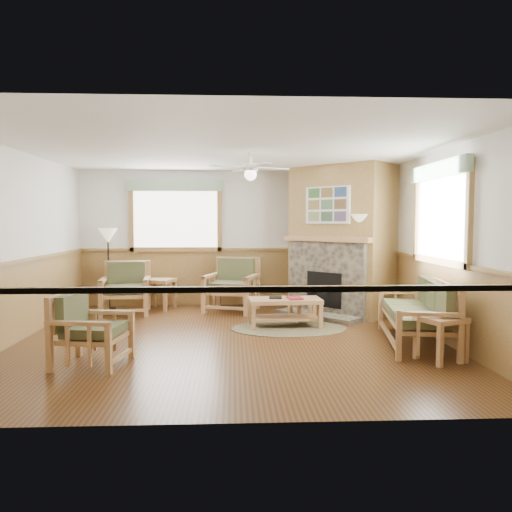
{
  "coord_description": "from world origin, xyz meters",
  "views": [
    {
      "loc": [
        0.03,
        -7.08,
        1.69
      ],
      "look_at": [
        0.4,
        0.7,
        1.15
      ],
      "focal_mm": 35.0,
      "sensor_mm": 36.0,
      "label": 1
    }
  ],
  "objects_px": {
    "sofa": "(415,312)",
    "armchair_left": "(92,329)",
    "end_table_sofa": "(441,339)",
    "floor_lamp_right": "(362,267)",
    "armchair_back_left": "(125,288)",
    "coffee_table": "(285,313)",
    "end_table_chairs": "(160,294)",
    "floor_lamp_left": "(109,269)",
    "footstool": "(305,310)",
    "armchair_back_right": "(232,285)"
  },
  "relations": [
    {
      "from": "footstool",
      "to": "floor_lamp_right",
      "type": "height_order",
      "value": "floor_lamp_right"
    },
    {
      "from": "floor_lamp_right",
      "to": "end_table_sofa",
      "type": "bearing_deg",
      "value": -83.81
    },
    {
      "from": "end_table_sofa",
      "to": "footstool",
      "type": "distance_m",
      "value": 2.81
    },
    {
      "from": "floor_lamp_left",
      "to": "armchair_left",
      "type": "bearing_deg",
      "value": -79.13
    },
    {
      "from": "armchair_back_left",
      "to": "end_table_sofa",
      "type": "relative_size",
      "value": 1.75
    },
    {
      "from": "floor_lamp_left",
      "to": "floor_lamp_right",
      "type": "relative_size",
      "value": 0.86
    },
    {
      "from": "armchair_back_left",
      "to": "armchair_back_right",
      "type": "height_order",
      "value": "armchair_back_right"
    },
    {
      "from": "end_table_chairs",
      "to": "floor_lamp_left",
      "type": "relative_size",
      "value": 0.37
    },
    {
      "from": "armchair_back_left",
      "to": "floor_lamp_left",
      "type": "distance_m",
      "value": 0.71
    },
    {
      "from": "sofa",
      "to": "armchair_back_right",
      "type": "distance_m",
      "value": 3.66
    },
    {
      "from": "armchair_back_right",
      "to": "armchair_left",
      "type": "distance_m",
      "value": 3.82
    },
    {
      "from": "sofa",
      "to": "armchair_left",
      "type": "distance_m",
      "value": 4.25
    },
    {
      "from": "armchair_back_right",
      "to": "footstool",
      "type": "height_order",
      "value": "armchair_back_right"
    },
    {
      "from": "end_table_sofa",
      "to": "floor_lamp_left",
      "type": "distance_m",
      "value": 6.21
    },
    {
      "from": "armchair_back_left",
      "to": "armchair_left",
      "type": "relative_size",
      "value": 1.12
    },
    {
      "from": "end_table_sofa",
      "to": "floor_lamp_right",
      "type": "bearing_deg",
      "value": 96.19
    },
    {
      "from": "armchair_back_right",
      "to": "armchair_left",
      "type": "bearing_deg",
      "value": -97.08
    },
    {
      "from": "armchair_left",
      "to": "end_table_sofa",
      "type": "xyz_separation_m",
      "value": [
        4.17,
        -0.04,
        -0.15
      ]
    },
    {
      "from": "end_table_sofa",
      "to": "coffee_table",
      "type": "bearing_deg",
      "value": 129.13
    },
    {
      "from": "floor_lamp_right",
      "to": "footstool",
      "type": "bearing_deg",
      "value": -172.84
    },
    {
      "from": "floor_lamp_left",
      "to": "armchair_back_right",
      "type": "bearing_deg",
      "value": -7.39
    },
    {
      "from": "sofa",
      "to": "floor_lamp_left",
      "type": "bearing_deg",
      "value": -110.89
    },
    {
      "from": "armchair_back_right",
      "to": "end_table_sofa",
      "type": "height_order",
      "value": "armchair_back_right"
    },
    {
      "from": "armchair_left",
      "to": "sofa",
      "type": "bearing_deg",
      "value": -69.37
    },
    {
      "from": "coffee_table",
      "to": "footstool",
      "type": "height_order",
      "value": "coffee_table"
    },
    {
      "from": "end_table_chairs",
      "to": "coffee_table",
      "type": "bearing_deg",
      "value": -37.54
    },
    {
      "from": "armchair_back_left",
      "to": "coffee_table",
      "type": "relative_size",
      "value": 0.83
    },
    {
      "from": "sofa",
      "to": "floor_lamp_left",
      "type": "xyz_separation_m",
      "value": [
        -4.89,
        2.95,
        0.34
      ]
    },
    {
      "from": "armchair_back_left",
      "to": "floor_lamp_left",
      "type": "bearing_deg",
      "value": 124.31
    },
    {
      "from": "coffee_table",
      "to": "end_table_chairs",
      "type": "xyz_separation_m",
      "value": [
        -2.25,
        1.73,
        0.06
      ]
    },
    {
      "from": "coffee_table",
      "to": "floor_lamp_right",
      "type": "height_order",
      "value": "floor_lamp_right"
    },
    {
      "from": "armchair_back_left",
      "to": "armchair_left",
      "type": "bearing_deg",
      "value": -90.83
    },
    {
      "from": "sofa",
      "to": "footstool",
      "type": "height_order",
      "value": "sofa"
    },
    {
      "from": "floor_lamp_right",
      "to": "sofa",
      "type": "bearing_deg",
      "value": -80.89
    },
    {
      "from": "armchair_back_right",
      "to": "end_table_chairs",
      "type": "height_order",
      "value": "armchair_back_right"
    },
    {
      "from": "end_table_sofa",
      "to": "floor_lamp_right",
      "type": "height_order",
      "value": "floor_lamp_right"
    },
    {
      "from": "end_table_sofa",
      "to": "floor_lamp_left",
      "type": "xyz_separation_m",
      "value": [
        -4.89,
        3.79,
        0.51
      ]
    },
    {
      "from": "end_table_sofa",
      "to": "footstool",
      "type": "bearing_deg",
      "value": 117.49
    },
    {
      "from": "armchair_left",
      "to": "end_table_sofa",
      "type": "distance_m",
      "value": 4.17
    },
    {
      "from": "armchair_back_left",
      "to": "sofa",
      "type": "bearing_deg",
      "value": -34.92
    },
    {
      "from": "end_table_chairs",
      "to": "footstool",
      "type": "relative_size",
      "value": 1.32
    },
    {
      "from": "armchair_left",
      "to": "floor_lamp_left",
      "type": "distance_m",
      "value": 3.84
    },
    {
      "from": "armchair_back_left",
      "to": "footstool",
      "type": "bearing_deg",
      "value": -20.48
    },
    {
      "from": "armchair_back_left",
      "to": "coffee_table",
      "type": "xyz_separation_m",
      "value": [
        2.8,
        -1.24,
        -0.25
      ]
    },
    {
      "from": "armchair_left",
      "to": "end_table_chairs",
      "type": "xyz_separation_m",
      "value": [
        0.24,
        3.76,
        -0.13
      ]
    },
    {
      "from": "armchair_left",
      "to": "end_table_chairs",
      "type": "height_order",
      "value": "armchair_left"
    },
    {
      "from": "footstool",
      "to": "floor_lamp_left",
      "type": "bearing_deg",
      "value": 160.11
    },
    {
      "from": "end_table_chairs",
      "to": "floor_lamp_left",
      "type": "height_order",
      "value": "floor_lamp_left"
    },
    {
      "from": "sofa",
      "to": "armchair_left",
      "type": "xyz_separation_m",
      "value": [
        -4.17,
        -0.81,
        -0.02
      ]
    },
    {
      "from": "end_table_chairs",
      "to": "floor_lamp_right",
      "type": "height_order",
      "value": "floor_lamp_right"
    }
  ]
}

